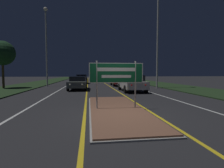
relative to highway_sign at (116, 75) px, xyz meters
name	(u,v)px	position (x,y,z in m)	size (l,w,h in m)	color
ground_plane	(119,114)	(0.00, -0.81, -1.64)	(160.00, 160.00, 0.00)	#232326
median_island	(116,109)	(0.00, 0.00, -1.59)	(2.49, 7.57, 0.10)	#999993
verge_left	(32,84)	(-9.50, 19.19, -1.60)	(5.00, 100.00, 0.08)	#1E3319
verge_right	(155,83)	(9.50, 19.19, -1.60)	(5.00, 100.00, 0.08)	#1E3319
centre_line_yellow_left	(88,82)	(-1.43, 24.19, -1.63)	(0.12, 70.00, 0.01)	gold
centre_line_yellow_right	(103,82)	(1.43, 24.19, -1.63)	(0.12, 70.00, 0.01)	gold
lane_line_white_left	(72,83)	(-4.20, 24.19, -1.63)	(0.12, 70.00, 0.01)	silver
lane_line_white_right	(118,82)	(4.20, 24.19, -1.63)	(0.12, 70.00, 0.01)	silver
edge_line_white_left	(55,83)	(-7.20, 24.19, -1.63)	(0.10, 70.00, 0.01)	silver
edge_line_white_right	(134,82)	(7.20, 24.19, -1.63)	(0.10, 70.00, 0.01)	silver
highway_sign	(116,75)	(0.00, 0.00, 0.00)	(2.48, 0.07, 2.17)	#9E9E99
streetlight_left_near	(46,38)	(-6.56, 15.49, 4.48)	(0.48, 0.48, 9.98)	#9E9E99
streetlight_right_near	(158,20)	(6.33, 10.82, 5.90)	(0.63, 0.63, 10.95)	#9E9E99
car_receding_0	(132,83)	(2.73, 7.91, -0.83)	(2.01, 4.60, 1.52)	silver
car_receding_1	(119,80)	(2.75, 15.31, -0.88)	(1.85, 4.48, 1.42)	maroon
car_receding_2	(122,78)	(5.66, 27.68, -0.91)	(1.91, 4.08, 1.38)	maroon
car_receding_3	(103,77)	(2.43, 37.80, -0.88)	(2.02, 4.62, 1.40)	navy
car_approaching_0	(78,83)	(-2.38, 10.51, -0.91)	(1.90, 4.67, 1.37)	#4C514C
car_approaching_1	(82,79)	(-2.40, 21.52, -0.84)	(1.95, 4.59, 1.48)	black
roadside_palm_left	(2,53)	(-10.45, 12.47, 2.21)	(2.63, 2.63, 5.10)	#4C3823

